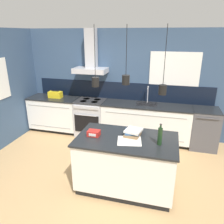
# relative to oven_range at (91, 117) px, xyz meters

# --- Properties ---
(ground_plane) EXTENTS (16.00, 16.00, 0.00)m
(ground_plane) POSITION_rel_oven_range_xyz_m (0.71, -1.69, -0.46)
(ground_plane) COLOR tan
(ground_plane) RESTS_ON ground
(wall_back) EXTENTS (5.60, 2.29, 2.60)m
(wall_back) POSITION_rel_oven_range_xyz_m (0.67, 0.31, 0.90)
(wall_back) COLOR #354C6B
(wall_back) RESTS_ON ground_plane
(wall_left) EXTENTS (0.08, 3.80, 2.60)m
(wall_left) POSITION_rel_oven_range_xyz_m (-1.72, -0.99, 0.85)
(wall_left) COLOR #354C6B
(wall_left) RESTS_ON ground_plane
(counter_run_left) EXTENTS (1.31, 0.64, 0.91)m
(counter_run_left) POSITION_rel_oven_range_xyz_m (-1.01, 0.01, 0.01)
(counter_run_left) COLOR black
(counter_run_left) RESTS_ON ground_plane
(counter_run_sink) EXTENTS (2.08, 0.64, 1.31)m
(counter_run_sink) POSITION_rel_oven_range_xyz_m (1.39, 0.01, 0.01)
(counter_run_sink) COLOR black
(counter_run_sink) RESTS_ON ground_plane
(oven_range) EXTENTS (0.72, 0.66, 0.91)m
(oven_range) POSITION_rel_oven_range_xyz_m (0.00, 0.00, 0.00)
(oven_range) COLOR #B5B5BA
(oven_range) RESTS_ON ground_plane
(dishwasher) EXTENTS (0.58, 0.65, 0.91)m
(dishwasher) POSITION_rel_oven_range_xyz_m (2.72, 0.00, -0.00)
(dishwasher) COLOR #4C4C51
(dishwasher) RESTS_ON ground_plane
(kitchen_island) EXTENTS (1.60, 0.93, 0.91)m
(kitchen_island) POSITION_rel_oven_range_xyz_m (1.28, -1.82, 0.00)
(kitchen_island) COLOR black
(kitchen_island) RESTS_ON ground_plane
(bottle_on_island) EXTENTS (0.07, 0.07, 0.33)m
(bottle_on_island) POSITION_rel_oven_range_xyz_m (1.80, -1.90, 0.60)
(bottle_on_island) COLOR #193319
(bottle_on_island) RESTS_ON kitchen_island
(book_stack) EXTENTS (0.30, 0.33, 0.11)m
(book_stack) POSITION_rel_oven_range_xyz_m (1.36, -1.69, 0.51)
(book_stack) COLOR olive
(book_stack) RESTS_ON kitchen_island
(red_supply_box) EXTENTS (0.20, 0.15, 0.09)m
(red_supply_box) POSITION_rel_oven_range_xyz_m (0.75, -1.86, 0.50)
(red_supply_box) COLOR red
(red_supply_box) RESTS_ON kitchen_island
(paper_pile) EXTENTS (0.42, 0.39, 0.01)m
(paper_pile) POSITION_rel_oven_range_xyz_m (1.34, -1.90, 0.46)
(paper_pile) COLOR silver
(paper_pile) RESTS_ON kitchen_island
(yellow_toolbox) EXTENTS (0.34, 0.18, 0.19)m
(yellow_toolbox) POSITION_rel_oven_range_xyz_m (-0.96, 0.00, 0.54)
(yellow_toolbox) COLOR gold
(yellow_toolbox) RESTS_ON counter_run_left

